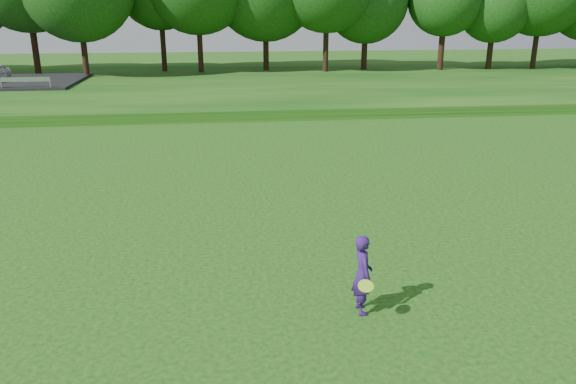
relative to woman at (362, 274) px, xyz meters
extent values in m
plane|color=#0D480D|center=(-0.88, 1.17, -0.83)|extent=(140.00, 140.00, 0.00)
cube|color=#0D480D|center=(-0.88, 35.17, -0.53)|extent=(130.00, 30.00, 0.60)
cube|color=gray|center=(-0.88, 21.17, -0.81)|extent=(130.00, 1.60, 0.04)
imported|color=#36186C|center=(0.00, 0.00, 0.00)|extent=(0.43, 0.63, 1.67)
cylinder|color=#AFFB27|center=(-0.07, -0.52, 0.01)|extent=(0.30, 0.29, 0.15)
camera|label=1|loc=(-2.74, -9.86, 5.08)|focal=35.00mm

